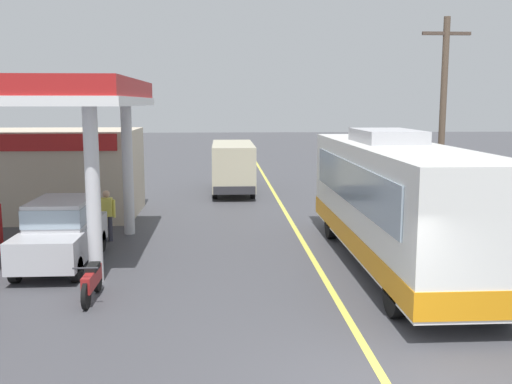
{
  "coord_description": "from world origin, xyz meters",
  "views": [
    {
      "loc": [
        -2.6,
        -8.53,
        4.44
      ],
      "look_at": [
        -1.5,
        10.0,
        1.6
      ],
      "focal_mm": 40.99,
      "sensor_mm": 36.0,
      "label": 1
    }
  ],
  "objects_px": {
    "car_at_pump": "(62,229)",
    "motorcycle_parked_forecourt": "(92,281)",
    "coach_bus_main": "(395,204)",
    "minibus_opposing_lane": "(233,163)",
    "pedestrian_near_pump": "(107,213)"
  },
  "relations": [
    {
      "from": "coach_bus_main",
      "to": "car_at_pump",
      "type": "distance_m",
      "value": 9.17
    },
    {
      "from": "coach_bus_main",
      "to": "car_at_pump",
      "type": "height_order",
      "value": "coach_bus_main"
    },
    {
      "from": "minibus_opposing_lane",
      "to": "coach_bus_main",
      "type": "bearing_deg",
      "value": -72.99
    },
    {
      "from": "coach_bus_main",
      "to": "minibus_opposing_lane",
      "type": "height_order",
      "value": "coach_bus_main"
    },
    {
      "from": "minibus_opposing_lane",
      "to": "pedestrian_near_pump",
      "type": "height_order",
      "value": "minibus_opposing_lane"
    },
    {
      "from": "coach_bus_main",
      "to": "car_at_pump",
      "type": "xyz_separation_m",
      "value": [
        -9.12,
        0.54,
        -0.71
      ]
    },
    {
      "from": "minibus_opposing_lane",
      "to": "motorcycle_parked_forecourt",
      "type": "bearing_deg",
      "value": -102.42
    },
    {
      "from": "minibus_opposing_lane",
      "to": "motorcycle_parked_forecourt",
      "type": "distance_m",
      "value": 16.44
    },
    {
      "from": "minibus_opposing_lane",
      "to": "pedestrian_near_pump",
      "type": "xyz_separation_m",
      "value": [
        -4.27,
        -10.28,
        -0.54
      ]
    },
    {
      "from": "coach_bus_main",
      "to": "motorcycle_parked_forecourt",
      "type": "height_order",
      "value": "coach_bus_main"
    },
    {
      "from": "motorcycle_parked_forecourt",
      "to": "coach_bus_main",
      "type": "bearing_deg",
      "value": 17.71
    },
    {
      "from": "pedestrian_near_pump",
      "to": "motorcycle_parked_forecourt",
      "type": "bearing_deg",
      "value": -82.66
    },
    {
      "from": "car_at_pump",
      "to": "motorcycle_parked_forecourt",
      "type": "relative_size",
      "value": 2.33
    },
    {
      "from": "car_at_pump",
      "to": "motorcycle_parked_forecourt",
      "type": "distance_m",
      "value": 3.37
    },
    {
      "from": "minibus_opposing_lane",
      "to": "motorcycle_parked_forecourt",
      "type": "height_order",
      "value": "minibus_opposing_lane"
    }
  ]
}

